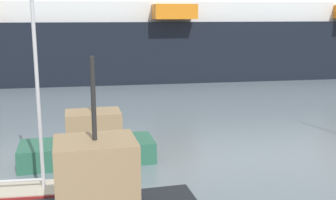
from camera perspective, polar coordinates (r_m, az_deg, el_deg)
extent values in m
cube|color=maroon|center=(17.37, -18.04, -12.09)|extent=(5.86, 1.72, 0.47)
cube|color=beige|center=(17.27, -18.10, -11.32)|extent=(5.63, 1.58, 0.04)
cylinder|color=silver|center=(16.03, -17.45, 3.37)|extent=(0.14, 0.14, 8.86)
cylinder|color=silver|center=(17.32, -20.97, -10.28)|extent=(2.63, 0.15, 0.11)
cube|color=#2D6B51|center=(20.78, -10.86, -6.90)|extent=(6.52, 2.75, 1.03)
cube|color=#A3845B|center=(20.43, -10.10, -3.54)|extent=(2.72, 1.92, 1.46)
cylinder|color=#262626|center=(20.03, -10.29, 1.56)|extent=(0.13, 0.13, 2.23)
cube|color=#A3845B|center=(13.15, -9.75, -10.10)|extent=(2.59, 2.11, 2.27)
cylinder|color=#262626|center=(12.47, -10.13, 0.17)|extent=(0.14, 0.14, 2.51)
cube|color=black|center=(52.54, 9.85, 7.23)|extent=(113.11, 17.50, 6.21)
cube|color=white|center=(52.39, 10.01, 11.73)|extent=(104.05, 15.46, 2.03)
cube|color=orange|center=(41.84, 0.83, 11.94)|extent=(4.11, 3.22, 1.42)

